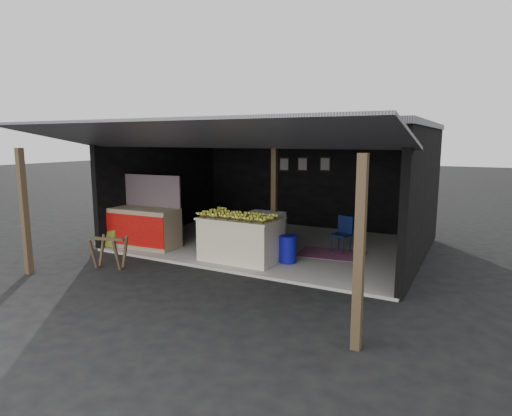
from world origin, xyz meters
The scene contains 13 objects.
ground centered at (0.00, 0.00, 0.00)m, with size 80.00×80.00×0.00m, color black.
concrete_slab centered at (0.00, 2.50, 0.03)m, with size 7.00×5.00×0.06m, color gray.
shophouse centered at (0.00, 2.82, 2.10)m, with size 7.40×7.29×3.02m.
banana_table centered at (0.04, 0.77, 0.53)m, with size 1.70×1.05×0.94m.
banana_pile centered at (0.04, 0.77, 1.09)m, with size 1.58×0.95×0.19m, color yellow, non-canonical shape.
white_crate centered at (0.16, 1.73, 0.52)m, with size 0.84×0.59×0.92m.
neighbor_stall centered at (-2.61, 0.70, 0.58)m, with size 1.73×0.86×1.74m.
green_signboard centered at (-3.47, 0.29, 0.53)m, with size 0.63×0.04×0.94m, color black.
sawhorse centered at (-2.15, -0.89, 0.42)m, with size 0.72×0.71×0.66m.
water_barrel centered at (1.02, 1.09, 0.34)m, with size 0.38×0.38×0.55m, color #0D0F95.
plastic_chair centered at (1.79, 2.52, 0.55)m, with size 0.48×0.48×0.83m.
magenta_rug centered at (1.65, 2.17, 0.07)m, with size 1.50×1.00×0.01m, color #65164F.
picture_frames centered at (-0.17, 4.89, 1.93)m, with size 1.62×0.04×0.46m.
Camera 1 is at (4.59, -7.03, 2.66)m, focal length 30.00 mm.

